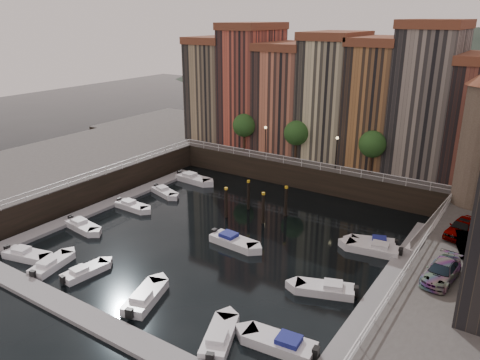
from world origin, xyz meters
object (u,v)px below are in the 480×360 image
Objects in this scene: boat_left_1 at (82,226)px; car_c at (441,273)px; car_a at (463,229)px; boat_left_2 at (132,206)px; gangway at (432,223)px; mooring_pilings at (256,202)px; car_b at (467,245)px; boat_left_0 at (26,255)px.

car_c is at bearing 14.88° from boat_left_1.
car_a is 8.44m from car_c.
car_c is at bearing -2.68° from boat_left_2.
mooring_pilings is at bearing -165.74° from gangway.
car_c is (3.16, -12.65, 1.75)m from gangway.
car_b is at bearing 23.64° from boat_left_1.
boat_left_2 is at bearing -154.85° from mooring_pilings.
car_a is (33.73, 12.96, 3.42)m from boat_left_1.
gangway is at bearing 20.12° from boat_left_2.
mooring_pilings is 1.21× the size of car_c.
mooring_pilings is 1.39× the size of car_b.
mooring_pilings reaches higher than boat_left_0.
boat_left_0 is (-29.75, -24.03, -1.56)m from gangway.
mooring_pilings is at bearing 163.87° from car_c.
boat_left_1 is at bearing -91.54° from boat_left_2.
car_b reaches higher than boat_left_1.
gangway is at bearing 139.10° from car_a.
mooring_pilings is 1.25× the size of boat_left_2.
boat_left_2 is (-0.51, 13.56, -0.01)m from boat_left_0.
car_a is (33.42, 6.27, 3.43)m from boat_left_2.
car_a reaches higher than gangway.
boat_left_2 is at bearing -157.19° from car_a.
mooring_pilings is at bearing -167.24° from car_a.
car_a is at bearing 17.59° from boat_left_0.
boat_left_2 is 1.11× the size of car_b.
car_b reaches higher than boat_left_0.
gangway is at bearing 109.78° from car_c.
car_c is (32.92, 11.38, 3.31)m from boat_left_0.
boat_left_0 is 6.91m from boat_left_1.
car_a is at bearing 88.77° from car_b.
boat_left_1 is 36.29m from car_a.
car_a is at bearing 28.27° from boat_left_1.
gangway is at bearing 14.26° from mooring_pilings.
car_c is (20.52, -8.23, 2.02)m from mooring_pilings.
mooring_pilings is at bearing 51.23° from boat_left_1.
boat_left_0 is at bearing -136.75° from car_a.
gangway reaches higher than boat_left_0.
car_a reaches higher than car_c.
car_b reaches higher than boat_left_2.
boat_left_1 is at bearing -150.69° from gangway.
mooring_pilings is 1.17× the size of boat_left_0.
gangway is 8.24m from car_b.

